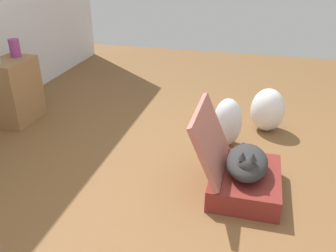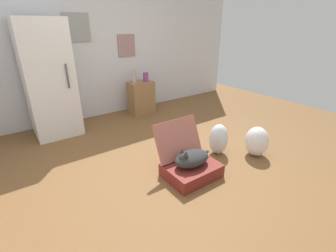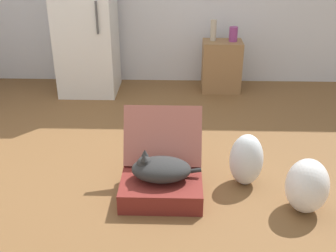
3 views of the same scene
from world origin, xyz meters
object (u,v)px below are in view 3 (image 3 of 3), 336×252
object	(u,v)px
plastic_bag_white	(246,160)
vase_tall	(213,30)
plastic_bag_clear	(307,186)
vase_short	(233,34)
suitcase_base	(161,188)
side_table	(221,66)
cat	(160,169)
refrigerator	(86,19)

from	to	relation	value
plastic_bag_white	vase_tall	xyz separation A→B (m)	(-0.14, 2.10, 0.53)
plastic_bag_clear	vase_short	distance (m)	2.46
plastic_bag_clear	plastic_bag_white	bearing A→B (deg)	138.83
suitcase_base	vase_tall	world-z (taller)	vase_tall
suitcase_base	side_table	xyz separation A→B (m)	(0.63, 2.27, 0.23)
cat	side_table	xyz separation A→B (m)	(0.64, 2.27, 0.06)
cat	vase_tall	size ratio (longest dim) A/B	2.10
cat	vase_tall	bearing A→B (deg)	77.11
cat	refrigerator	xyz separation A→B (m)	(-0.96, 2.22, 0.63)
suitcase_base	refrigerator	xyz separation A→B (m)	(-0.97, 2.22, 0.80)
cat	vase_tall	world-z (taller)	vase_tall
refrigerator	side_table	bearing A→B (deg)	1.79
plastic_bag_white	vase_tall	bearing A→B (deg)	93.73
plastic_bag_clear	refrigerator	distance (m)	3.16
cat	refrigerator	world-z (taller)	refrigerator
suitcase_base	side_table	size ratio (longest dim) A/B	0.98
plastic_bag_white	plastic_bag_clear	distance (m)	0.51
suitcase_base	refrigerator	distance (m)	2.55
vase_tall	vase_short	distance (m)	0.24
suitcase_base	cat	size ratio (longest dim) A/B	1.17
plastic_bag_white	side_table	xyz separation A→B (m)	(-0.02, 2.06, 0.10)
cat	plastic_bag_clear	distance (m)	1.05
cat	suitcase_base	bearing A→B (deg)	-2.27
plastic_bag_clear	vase_tall	distance (m)	2.54
plastic_bag_white	side_table	distance (m)	2.07
vase_short	cat	bearing A→B (deg)	-108.55
plastic_bag_clear	refrigerator	size ratio (longest dim) A/B	0.23
cat	vase_short	distance (m)	2.43
plastic_bag_white	refrigerator	xyz separation A→B (m)	(-1.63, 2.01, 0.66)
refrigerator	vase_tall	distance (m)	1.50
suitcase_base	plastic_bag_white	size ratio (longest dim) A/B	1.41
side_table	refrigerator	bearing A→B (deg)	-178.21
side_table	vase_short	bearing A→B (deg)	-1.15
side_table	vase_short	size ratio (longest dim) A/B	3.64
plastic_bag_clear	vase_short	xyz separation A→B (m)	(-0.28, 2.39, 0.50)
cat	plastic_bag_white	size ratio (longest dim) A/B	1.21
cat	side_table	world-z (taller)	side_table
side_table	vase_tall	size ratio (longest dim) A/B	2.50
plastic_bag_white	refrigerator	bearing A→B (deg)	128.92
suitcase_base	vase_short	xyz separation A→B (m)	(0.75, 2.26, 0.63)
plastic_bag_clear	side_table	xyz separation A→B (m)	(-0.40, 2.40, 0.10)
plastic_bag_white	vase_short	bearing A→B (deg)	87.30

